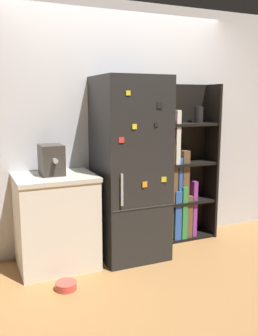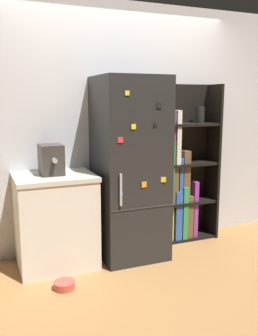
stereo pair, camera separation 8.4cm
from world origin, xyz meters
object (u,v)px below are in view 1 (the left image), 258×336
object	(u,v)px
espresso_machine	(51,160)
bookshelf	(176,177)
pet_bowl	(66,285)
refrigerator	(130,168)

from	to	relation	value
espresso_machine	bookshelf	bearing A→B (deg)	5.44
bookshelf	pet_bowl	distance (m)	1.76
refrigerator	bookshelf	xyz separation A→B (m)	(0.67, 0.20, -0.18)
pet_bowl	espresso_machine	bearing A→B (deg)	87.09
bookshelf	pet_bowl	bearing A→B (deg)	-155.32
bookshelf	espresso_machine	distance (m)	1.48
espresso_machine	refrigerator	bearing A→B (deg)	-4.77
refrigerator	espresso_machine	bearing A→B (deg)	175.23
refrigerator	pet_bowl	world-z (taller)	refrigerator
refrigerator	espresso_machine	size ratio (longest dim) A/B	5.55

